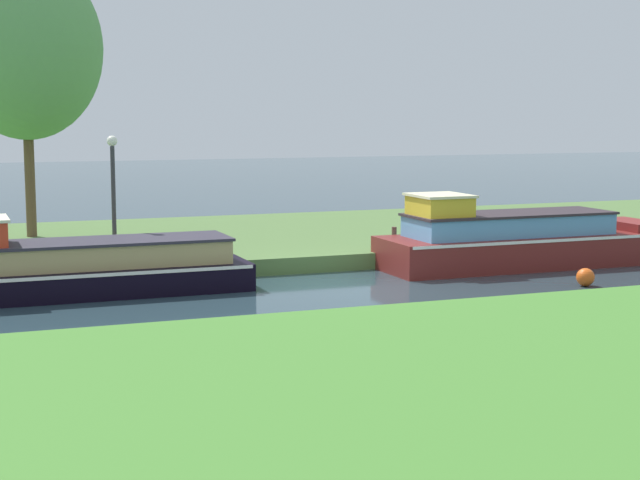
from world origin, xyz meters
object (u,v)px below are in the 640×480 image
at_px(willow_tree_left, 25,48).
at_px(lamp_post, 113,182).
at_px(black_barge, 79,269).
at_px(maroon_narrowboat, 519,240).
at_px(mooring_post_near, 394,238).
at_px(channel_buoy, 585,277).

height_order(willow_tree_left, lamp_post, willow_tree_left).
bearing_deg(black_barge, lamp_post, 59.00).
relative_size(willow_tree_left, lamp_post, 2.64).
height_order(maroon_narrowboat, willow_tree_left, willow_tree_left).
relative_size(willow_tree_left, mooring_post_near, 13.27).
relative_size(willow_tree_left, channel_buoy, 18.90).
xyz_separation_m(lamp_post, mooring_post_near, (6.82, -0.55, -1.53)).
height_order(mooring_post_near, channel_buoy, mooring_post_near).
bearing_deg(maroon_narrowboat, willow_tree_left, 147.08).
distance_m(maroon_narrowboat, willow_tree_left, 14.03).
height_order(black_barge, mooring_post_near, black_barge).
height_order(maroon_narrowboat, lamp_post, lamp_post).
bearing_deg(channel_buoy, maroon_narrowboat, 86.27).
distance_m(maroon_narrowboat, lamp_post, 9.95).
bearing_deg(channel_buoy, lamp_post, 153.31).
height_order(black_barge, willow_tree_left, willow_tree_left).
distance_m(mooring_post_near, channel_buoy, 5.00).
distance_m(black_barge, willow_tree_left, 8.71).
distance_m(black_barge, maroon_narrowboat, 10.72).
bearing_deg(mooring_post_near, black_barge, -171.32).
bearing_deg(willow_tree_left, maroon_narrowboat, -32.92).
bearing_deg(black_barge, maroon_narrowboat, 0.00).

